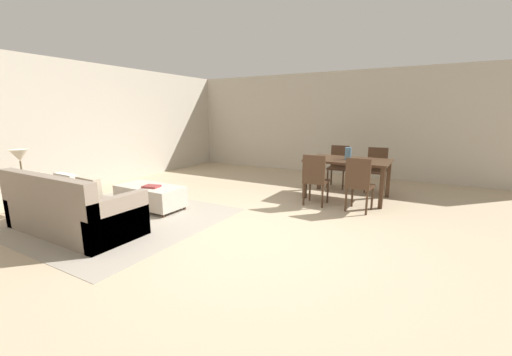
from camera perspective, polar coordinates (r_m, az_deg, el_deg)
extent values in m
plane|color=tan|center=(4.40, -2.22, -10.08)|extent=(10.80, 10.80, 0.00)
cube|color=#BCB2A0|center=(8.74, 15.56, 9.44)|extent=(9.00, 0.12, 2.70)
cube|color=#BCB2A0|center=(7.76, -29.89, 8.10)|extent=(0.12, 11.00, 2.70)
cube|color=gray|center=(5.46, -23.78, -6.67)|extent=(3.00, 2.80, 0.01)
cube|color=gray|center=(5.12, -29.96, -6.02)|extent=(2.01, 0.87, 0.42)
cube|color=gray|center=(4.86, -34.06, -2.10)|extent=(2.01, 0.16, 0.44)
cube|color=gray|center=(5.90, -34.69, -3.35)|extent=(0.14, 0.87, 0.62)
cube|color=gray|center=(4.34, -23.74, -7.06)|extent=(0.14, 0.87, 0.62)
cube|color=beige|center=(5.43, -34.18, -1.49)|extent=(0.33, 0.12, 0.33)
cube|color=silver|center=(4.99, -31.14, -1.64)|extent=(0.41, 0.11, 0.41)
cube|color=tan|center=(4.55, -27.91, -2.45)|extent=(0.42, 0.14, 0.42)
cube|color=#B7AD9E|center=(5.72, -18.63, -3.06)|extent=(1.18, 0.58, 0.35)
cylinder|color=#422B1C|center=(6.33, -20.17, -3.69)|extent=(0.05, 0.05, 0.06)
cylinder|color=#422B1C|center=(5.56, -12.89, -5.32)|extent=(0.05, 0.05, 0.06)
cylinder|color=#422B1C|center=(6.04, -23.66, -4.67)|extent=(0.05, 0.05, 0.06)
cylinder|color=#422B1C|center=(5.24, -16.47, -6.59)|extent=(0.05, 0.05, 0.06)
cube|color=olive|center=(6.18, -36.57, -0.80)|extent=(0.40, 0.40, 0.03)
cylinder|color=olive|center=(6.46, -35.52, -2.76)|extent=(0.04, 0.04, 0.52)
cylinder|color=olive|center=(6.15, -34.17, -3.21)|extent=(0.04, 0.04, 0.52)
cylinder|color=olive|center=(6.33, -38.29, -3.35)|extent=(0.04, 0.04, 0.52)
cylinder|color=olive|center=(6.02, -37.05, -3.85)|extent=(0.04, 0.04, 0.52)
cylinder|color=brown|center=(6.18, -36.60, -0.55)|extent=(0.16, 0.16, 0.02)
cylinder|color=brown|center=(6.15, -36.79, 1.02)|extent=(0.02, 0.02, 0.32)
cone|color=beige|center=(6.12, -37.08, 3.32)|extent=(0.26, 0.26, 0.18)
cube|color=#422B1C|center=(6.29, 16.37, 3.10)|extent=(1.52, 0.98, 0.04)
cube|color=#422B1C|center=(6.95, 11.42, 0.94)|extent=(0.07, 0.07, 0.72)
cube|color=#422B1C|center=(6.66, 22.90, -0.23)|extent=(0.07, 0.07, 0.72)
cube|color=#422B1C|center=(6.16, 8.89, -0.35)|extent=(0.07, 0.07, 0.72)
cube|color=#422B1C|center=(5.82, 21.84, -1.75)|extent=(0.07, 0.07, 0.72)
cube|color=#422B1C|center=(5.75, 10.90, -0.57)|extent=(0.41, 0.41, 0.04)
cube|color=#422B1C|center=(5.53, 10.45, 1.66)|extent=(0.40, 0.05, 0.47)
cylinder|color=#422B1C|center=(6.01, 9.75, -2.20)|extent=(0.04, 0.04, 0.41)
cylinder|color=#422B1C|center=(5.91, 12.88, -2.55)|extent=(0.04, 0.04, 0.41)
cylinder|color=#422B1C|center=(5.69, 8.67, -2.93)|extent=(0.04, 0.04, 0.41)
cylinder|color=#422B1C|center=(5.60, 11.96, -3.32)|extent=(0.04, 0.04, 0.41)
cube|color=#422B1C|center=(5.55, 18.37, -1.39)|extent=(0.43, 0.43, 0.04)
cube|color=#422B1C|center=(5.33, 18.01, 0.91)|extent=(0.40, 0.07, 0.47)
cylinder|color=#422B1C|center=(5.81, 17.08, -3.03)|extent=(0.04, 0.04, 0.41)
cylinder|color=#422B1C|center=(5.72, 20.33, -3.47)|extent=(0.04, 0.04, 0.41)
cylinder|color=#422B1C|center=(5.49, 16.02, -3.81)|extent=(0.04, 0.04, 0.41)
cylinder|color=#422B1C|center=(5.40, 19.45, -4.28)|extent=(0.04, 0.04, 0.41)
cube|color=#422B1C|center=(7.20, 14.58, 1.73)|extent=(0.42, 0.42, 0.04)
cube|color=#422B1C|center=(7.33, 15.00, 3.90)|extent=(0.40, 0.06, 0.47)
cylinder|color=#422B1C|center=(7.04, 15.51, -0.41)|extent=(0.04, 0.04, 0.41)
cylinder|color=#422B1C|center=(7.12, 12.84, -0.15)|extent=(0.04, 0.04, 0.41)
cylinder|color=#422B1C|center=(7.37, 16.07, 0.09)|extent=(0.04, 0.04, 0.41)
cylinder|color=#422B1C|center=(7.44, 13.51, 0.33)|extent=(0.04, 0.04, 0.41)
cube|color=#422B1C|center=(7.02, 20.88, 1.09)|extent=(0.41, 0.41, 0.04)
cube|color=#422B1C|center=(7.16, 21.22, 3.32)|extent=(0.40, 0.05, 0.47)
cylinder|color=#422B1C|center=(6.88, 21.96, -1.11)|extent=(0.04, 0.04, 0.41)
cylinder|color=#422B1C|center=(6.92, 19.17, -0.84)|extent=(0.04, 0.04, 0.41)
cylinder|color=#422B1C|center=(7.21, 22.26, -0.58)|extent=(0.04, 0.04, 0.41)
cylinder|color=#422B1C|center=(7.25, 19.60, -0.32)|extent=(0.04, 0.04, 0.41)
cylinder|color=slate|center=(6.26, 16.39, 4.30)|extent=(0.12, 0.12, 0.23)
cube|color=maroon|center=(5.56, -18.45, -1.46)|extent=(0.30, 0.25, 0.03)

